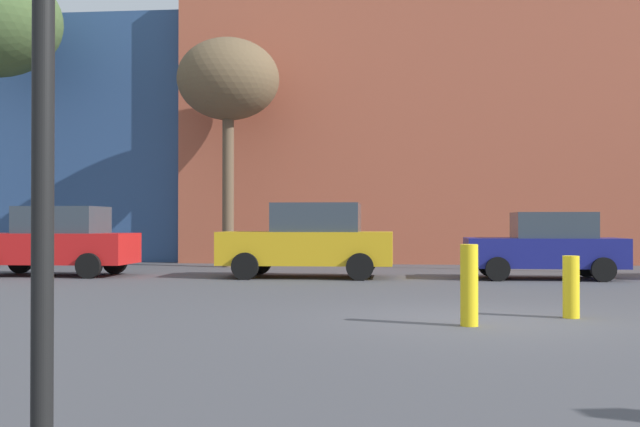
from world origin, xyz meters
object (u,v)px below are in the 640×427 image
(bollard_yellow_1, at_px, (571,287))
(parked_car_1, at_px, (309,240))
(parked_car_2, at_px, (546,246))
(parked_car_0, at_px, (55,241))
(bollard_yellow_0, at_px, (469,285))
(bare_tree_0, at_px, (228,82))

(bollard_yellow_1, bearing_deg, parked_car_1, 120.47)
(parked_car_2, relative_size, bollard_yellow_1, 4.18)
(parked_car_1, distance_m, parked_car_2, 5.89)
(parked_car_0, xyz_separation_m, parked_car_1, (6.71, -0.00, 0.04))
(bollard_yellow_0, height_order, bollard_yellow_1, bollard_yellow_0)
(bollard_yellow_1, bearing_deg, bare_tree_0, 122.02)
(parked_car_0, height_order, parked_car_2, parked_car_0)
(parked_car_0, xyz_separation_m, bare_tree_0, (3.65, 4.41, 4.92))
(parked_car_0, distance_m, parked_car_1, 6.71)
(parked_car_0, distance_m, bare_tree_0, 7.55)
(bollard_yellow_0, distance_m, bollard_yellow_1, 1.88)
(bare_tree_0, xyz_separation_m, bollard_yellow_1, (7.81, -12.50, -5.36))
(parked_car_0, xyz_separation_m, bollard_yellow_1, (11.47, -8.09, -0.45))
(parked_car_0, relative_size, bollard_yellow_1, 4.60)
(parked_car_0, bearing_deg, bollard_yellow_1, 144.80)
(parked_car_0, relative_size, bare_tree_0, 0.58)
(bare_tree_0, relative_size, bollard_yellow_1, 7.89)
(parked_car_1, xyz_separation_m, parked_car_2, (5.88, 0.00, -0.12))
(bare_tree_0, height_order, bollard_yellow_0, bare_tree_0)
(bare_tree_0, xyz_separation_m, bollard_yellow_0, (6.25, -13.55, -5.27))
(bollard_yellow_1, bearing_deg, parked_car_2, 82.07)
(bollard_yellow_0, bearing_deg, parked_car_0, 137.31)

